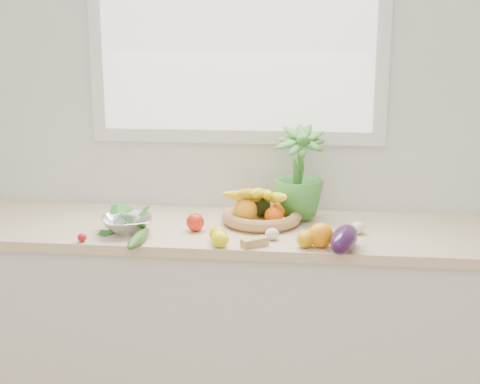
# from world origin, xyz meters

# --- Properties ---
(back_wall) EXTENTS (4.50, 0.02, 2.70)m
(back_wall) POSITION_xyz_m (0.00, 2.25, 1.35)
(back_wall) COLOR white
(back_wall) RESTS_ON ground
(counter_cabinet) EXTENTS (2.20, 0.58, 0.86)m
(counter_cabinet) POSITION_xyz_m (0.00, 1.95, 0.43)
(counter_cabinet) COLOR silver
(counter_cabinet) RESTS_ON ground
(countertop) EXTENTS (2.24, 0.62, 0.04)m
(countertop) POSITION_xyz_m (0.00, 1.95, 0.88)
(countertop) COLOR beige
(countertop) RESTS_ON counter_cabinet
(window_frame) EXTENTS (1.30, 0.03, 1.10)m
(window_frame) POSITION_xyz_m (0.00, 2.23, 1.75)
(window_frame) COLOR white
(window_frame) RESTS_ON back_wall
(window_pane) EXTENTS (1.18, 0.01, 0.98)m
(window_pane) POSITION_xyz_m (0.00, 2.21, 1.75)
(window_pane) COLOR white
(window_pane) RESTS_ON window_frame
(orange_loose) EXTENTS (0.10, 0.10, 0.09)m
(orange_loose) POSITION_xyz_m (0.38, 1.71, 0.95)
(orange_loose) COLOR orange
(orange_loose) RESTS_ON countertop
(lemon_a) EXTENTS (0.10, 0.10, 0.06)m
(lemon_a) POSITION_xyz_m (-0.01, 1.72, 0.93)
(lemon_a) COLOR yellow
(lemon_a) RESTS_ON countertop
(lemon_b) EXTENTS (0.08, 0.09, 0.06)m
(lemon_b) POSITION_xyz_m (0.32, 1.70, 0.93)
(lemon_b) COLOR #DA9B0B
(lemon_b) RESTS_ON countertop
(lemon_c) EXTENTS (0.10, 0.10, 0.06)m
(lemon_c) POSITION_xyz_m (0.00, 1.67, 0.93)
(lemon_c) COLOR #FFF60D
(lemon_c) RESTS_ON countertop
(apple) EXTENTS (0.09, 0.09, 0.07)m
(apple) POSITION_xyz_m (-0.12, 1.86, 0.94)
(apple) COLOR red
(apple) RESTS_ON countertop
(ginger) EXTENTS (0.11, 0.09, 0.03)m
(ginger) POSITION_xyz_m (0.13, 1.69, 0.92)
(ginger) COLOR tan
(ginger) RESTS_ON countertop
(garlic_a) EXTENTS (0.06, 0.06, 0.05)m
(garlic_a) POSITION_xyz_m (0.22, 1.94, 0.92)
(garlic_a) COLOR silver
(garlic_a) RESTS_ON countertop
(garlic_b) EXTENTS (0.07, 0.07, 0.05)m
(garlic_b) POSITION_xyz_m (0.53, 1.90, 0.92)
(garlic_b) COLOR silver
(garlic_b) RESTS_ON countertop
(garlic_c) EXTENTS (0.06, 0.06, 0.05)m
(garlic_c) POSITION_xyz_m (0.19, 1.78, 0.92)
(garlic_c) COLOR silver
(garlic_c) RESTS_ON countertop
(eggplant) EXTENTS (0.14, 0.25, 0.09)m
(eggplant) POSITION_xyz_m (0.46, 1.67, 0.95)
(eggplant) COLOR #290E33
(eggplant) RESTS_ON countertop
(cucumber) EXTENTS (0.05, 0.24, 0.04)m
(cucumber) POSITION_xyz_m (-0.31, 1.67, 0.92)
(cucumber) COLOR #255619
(cucumber) RESTS_ON countertop
(radish) EXTENTS (0.04, 0.04, 0.03)m
(radish) POSITION_xyz_m (-0.53, 1.67, 0.92)
(radish) COLOR #B41A16
(radish) RESTS_ON countertop
(potted_herb) EXTENTS (0.21, 0.21, 0.38)m
(potted_herb) POSITION_xyz_m (0.28, 2.07, 1.11)
(potted_herb) COLOR #3D8530
(potted_herb) RESTS_ON countertop
(fruit_basket) EXTENTS (0.38, 0.38, 0.18)m
(fruit_basket) POSITION_xyz_m (0.13, 2.00, 0.95)
(fruit_basket) COLOR tan
(fruit_basket) RESTS_ON countertop
(colander_with_spinach) EXTENTS (0.26, 0.26, 0.11)m
(colander_with_spinach) POSITION_xyz_m (-0.39, 1.80, 0.96)
(colander_with_spinach) COLOR silver
(colander_with_spinach) RESTS_ON countertop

